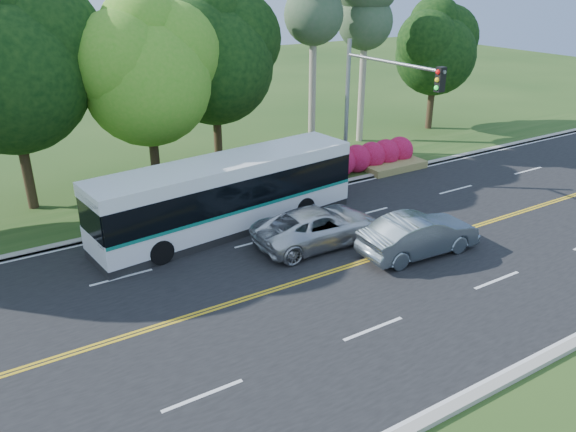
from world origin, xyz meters
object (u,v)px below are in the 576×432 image
transit_bus (227,195)px  sedan (419,235)px  traffic_signal (373,97)px  suv (318,226)px

transit_bus → sedan: bearing=-55.5°
traffic_signal → suv: traffic_signal is taller
transit_bus → suv: bearing=-59.2°
traffic_signal → transit_bus: size_ratio=0.61×
transit_bus → suv: size_ratio=2.21×
suv → traffic_signal: bearing=-56.5°
transit_bus → suv: (2.37, -3.11, -0.74)m
transit_bus → suv: transit_bus is taller
sedan → transit_bus: bearing=44.5°
traffic_signal → transit_bus: (-7.49, -0.14, -3.19)m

